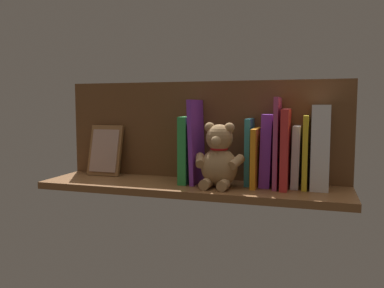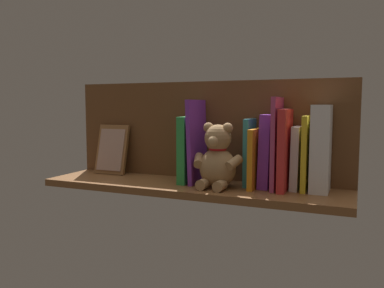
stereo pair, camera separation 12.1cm
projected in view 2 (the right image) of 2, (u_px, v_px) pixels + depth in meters
ground_plane at (192, 187)px, 122.89cm from camera, size 95.58×24.93×2.20cm
shelf_back_panel at (204, 130)px, 130.58cm from camera, size 95.58×1.50×32.22cm
dictionary_thick_white at (321, 149)px, 110.16cm from camera, size 5.07×10.49×24.52cm
book_0 at (306, 153)px, 111.94cm from camera, size 1.46×10.59×21.43cm
book_1 at (297, 158)px, 113.64cm from camera, size 2.50×9.48×18.38cm
book_2 at (285, 150)px, 112.59cm from camera, size 2.12×13.79×23.32cm
book_3 at (277, 143)px, 113.87cm from camera, size 1.28×12.77×26.74cm
book_4 at (267, 151)px, 116.41cm from camera, size 3.67×10.33×21.77cm
book_5 at (255, 158)px, 116.36cm from camera, size 1.55×13.57×17.52cm
book_6 at (249, 152)px, 118.96cm from camera, size 1.59×9.62×20.35cm
teddy_bear at (217, 159)px, 116.39cm from camera, size 15.67×12.48×19.31cm
book_7 at (197, 142)px, 123.33cm from camera, size 2.29×13.58×26.11cm
book_8 at (189, 149)px, 124.83cm from camera, size 2.70×13.24×20.87cm
picture_frame_leaning at (112, 150)px, 140.65cm from camera, size 12.10×5.61×17.58cm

